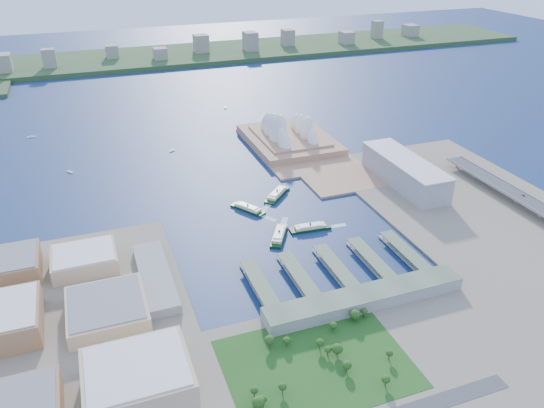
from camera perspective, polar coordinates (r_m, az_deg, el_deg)
name	(u,v)px	position (r m, az deg, el deg)	size (l,w,h in m)	color
ground	(295,239)	(613.24, 2.53, -3.78)	(3000.00, 3000.00, 0.00)	#111D4F
west_land	(70,353)	(494.78, -20.95, -14.70)	(220.00, 390.00, 3.00)	gray
south_land	(393,363)	(466.51, 12.88, -16.32)	(720.00, 180.00, 3.00)	gray
east_land	(494,222)	(697.23, 22.75, -1.82)	(240.00, 500.00, 3.00)	gray
peninsula	(295,147)	(864.94, 2.52, 6.13)	(135.00, 220.00, 3.00)	#A6775B
far_shore	(156,57)	(1507.75, -12.40, 15.17)	(2200.00, 260.00, 12.00)	#2D4926
opera_house	(290,126)	(870.62, 1.90, 8.43)	(134.00, 180.00, 58.00)	white
toaster_building	(404,172)	(751.59, 14.06, 3.38)	(45.00, 155.00, 35.00)	gray
expressway	(540,212)	(728.05, 26.89, -0.81)	(26.00, 340.00, 11.85)	gray
west_buildings	(65,313)	(512.74, -21.34, -10.90)	(200.00, 280.00, 27.00)	#906948
ferry_wharves	(335,268)	(559.19, 6.85, -6.87)	(184.00, 90.00, 9.30)	#4F6049
terminal_building	(365,298)	(515.18, 9.98, -9.97)	(200.00, 28.00, 12.00)	gray
park	(317,356)	(449.12, 4.86, -15.98)	(150.00, 110.00, 16.00)	#194714
far_skyline	(156,46)	(1481.65, -12.40, 16.28)	(1900.00, 140.00, 55.00)	gray
ferry_a	(248,207)	(671.11, -2.62, -0.34)	(12.40, 48.70, 9.21)	black
ferry_b	(277,193)	(705.32, 0.55, 1.22)	(13.76, 54.04, 10.22)	black
ferry_c	(279,234)	(613.39, 0.77, -3.21)	(13.18, 51.77, 9.79)	black
ferry_d	(310,226)	(629.90, 4.13, -2.41)	(12.61, 49.53, 9.37)	black
boat_a	(70,172)	(830.52, -20.89, 3.26)	(2.98, 11.91, 2.30)	white
boat_b	(172,151)	(865.93, -10.70, 5.66)	(3.24, 9.24, 2.50)	white
boat_c	(295,117)	(1009.87, 2.46, 9.35)	(3.02, 10.35, 2.33)	white
boat_d	(31,137)	(998.50, -24.49, 6.61)	(2.99, 13.69, 2.31)	white
boat_e	(225,108)	(1066.69, -5.06, 10.30)	(3.91, 12.30, 3.02)	white
car_c	(523,195)	(748.14, 25.43, 0.86)	(2.07, 5.09, 1.48)	slate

